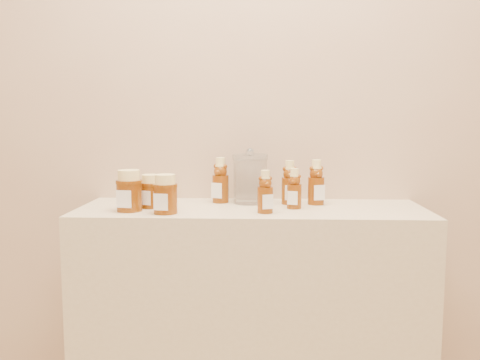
# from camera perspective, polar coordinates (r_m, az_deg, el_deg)

# --- Properties ---
(wall_back) EXTENTS (3.50, 0.02, 2.70)m
(wall_back) POSITION_cam_1_polar(r_m,az_deg,el_deg) (1.94, 1.45, 11.12)
(wall_back) COLOR tan
(wall_back) RESTS_ON ground
(display_table) EXTENTS (1.20, 0.40, 0.90)m
(display_table) POSITION_cam_1_polar(r_m,az_deg,el_deg) (1.89, 1.26, -16.64)
(display_table) COLOR #C5B490
(display_table) RESTS_ON ground
(bear_bottle_back_left) EXTENTS (0.08, 0.08, 0.19)m
(bear_bottle_back_left) POSITION_cam_1_polar(r_m,az_deg,el_deg) (1.86, -2.21, 0.32)
(bear_bottle_back_left) COLOR #5D2807
(bear_bottle_back_left) RESTS_ON display_table
(bear_bottle_back_mid) EXTENTS (0.07, 0.07, 0.18)m
(bear_bottle_back_mid) POSITION_cam_1_polar(r_m,az_deg,el_deg) (1.83, 5.59, 0.06)
(bear_bottle_back_mid) COLOR #5D2807
(bear_bottle_back_mid) RESTS_ON display_table
(bear_bottle_back_right) EXTENTS (0.08, 0.08, 0.18)m
(bear_bottle_back_right) POSITION_cam_1_polar(r_m,az_deg,el_deg) (1.84, 8.55, 0.09)
(bear_bottle_back_right) COLOR #5D2807
(bear_bottle_back_right) RESTS_ON display_table
(bear_bottle_front_left) EXTENTS (0.07, 0.07, 0.16)m
(bear_bottle_front_left) POSITION_cam_1_polar(r_m,az_deg,el_deg) (1.66, 2.85, -0.99)
(bear_bottle_front_left) COLOR #5D2807
(bear_bottle_front_left) RESTS_ON display_table
(bear_bottle_front_right) EXTENTS (0.07, 0.07, 0.16)m
(bear_bottle_front_right) POSITION_cam_1_polar(r_m,az_deg,el_deg) (1.75, 6.12, -0.66)
(bear_bottle_front_right) COLOR #5D2807
(bear_bottle_front_right) RESTS_ON display_table
(honey_jar_left) EXTENTS (0.10, 0.10, 0.14)m
(honey_jar_left) POSITION_cam_1_polar(r_m,az_deg,el_deg) (1.73, -12.34, -1.17)
(honey_jar_left) COLOR #5D2807
(honey_jar_left) RESTS_ON display_table
(honey_jar_back) EXTENTS (0.09, 0.09, 0.12)m
(honey_jar_back) POSITION_cam_1_polar(r_m,az_deg,el_deg) (1.78, -9.99, -1.24)
(honey_jar_back) COLOR #5D2807
(honey_jar_back) RESTS_ON display_table
(honey_jar_front) EXTENTS (0.10, 0.10, 0.13)m
(honey_jar_front) POSITION_cam_1_polar(r_m,az_deg,el_deg) (1.66, -8.39, -1.56)
(honey_jar_front) COLOR #5D2807
(honey_jar_front) RESTS_ON display_table
(glass_canister) EXTENTS (0.16, 0.16, 0.19)m
(glass_canister) POSITION_cam_1_polar(r_m,az_deg,el_deg) (1.85, 1.14, 0.39)
(glass_canister) COLOR white
(glass_canister) RESTS_ON display_table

